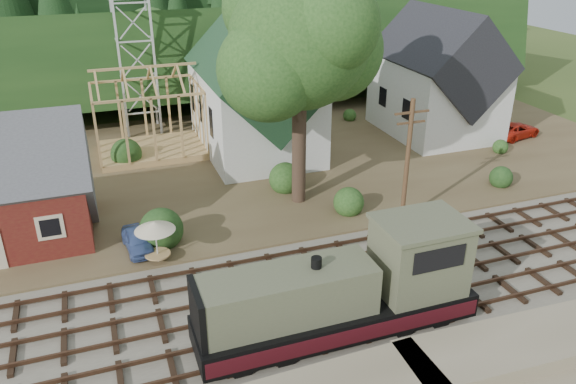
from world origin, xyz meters
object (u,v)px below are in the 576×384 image
object	(u,v)px
locomotive	(348,293)
patio_set	(155,228)
car_blue	(137,240)
car_red	(516,130)

from	to	relation	value
locomotive	patio_set	distance (m)	11.14
car_blue	patio_set	distance (m)	2.37
locomotive	car_red	distance (m)	30.66
car_red	patio_set	bearing A→B (deg)	94.58
locomotive	car_blue	size ratio (longest dim) A/B	3.71
locomotive	car_red	xyz separation A→B (m)	(24.58, 18.28, -1.26)
locomotive	patio_set	bearing A→B (deg)	130.22
locomotive	car_red	world-z (taller)	locomotive
car_blue	patio_set	world-z (taller)	patio_set
locomotive	car_blue	bearing A→B (deg)	128.61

